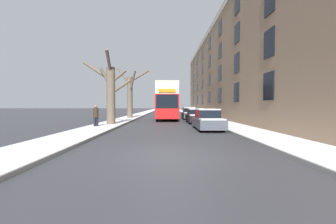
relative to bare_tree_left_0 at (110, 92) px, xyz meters
name	(u,v)px	position (x,y,z in m)	size (l,w,h in m)	color
ground_plane	(171,155)	(4.98, -11.68, -2.95)	(320.00, 320.00, 0.00)	#38383D
sidewalk_left	(147,112)	(-0.21, 41.32, -2.87)	(2.53, 130.00, 0.16)	gray
sidewalk_right	(185,112)	(10.17, 41.32, -2.87)	(2.53, 130.00, 0.16)	gray
terrace_facade_right	(239,72)	(15.93, 14.44, 3.87)	(9.10, 51.90, 13.64)	#8C7056
bare_tree_left_0	(110,92)	(0.00, 0.00, 0.00)	(4.48, 2.97, 6.27)	brown
bare_tree_left_1	(130,95)	(0.03, 10.67, 0.29)	(4.47, 2.47, 6.98)	brown
double_decker_bus	(167,100)	(4.95, 9.48, -0.43)	(2.62, 10.78, 4.45)	red
parked_car_0	(208,120)	(7.87, -3.15, -2.26)	(1.78, 4.46, 1.52)	#474C56
parked_car_1	(196,116)	(7.87, 3.33, -2.27)	(1.74, 4.57, 1.48)	black
parked_car_2	(189,114)	(7.87, 9.84, -2.25)	(1.72, 4.45, 1.55)	#474C56
oncoming_van	(161,109)	(3.82, 28.36, -1.78)	(1.99, 5.75, 2.15)	#333842
pedestrian_left_sidewalk	(96,115)	(-0.63, -2.06, -1.96)	(0.39, 0.39, 1.81)	black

